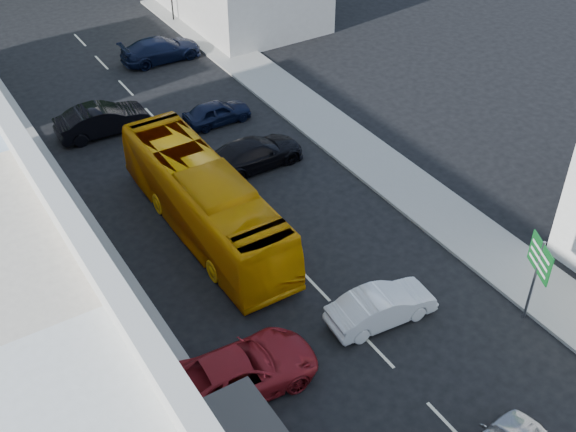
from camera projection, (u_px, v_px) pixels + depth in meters
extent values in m
plane|color=black|center=(375.00, 348.00, 26.37)|extent=(120.00, 120.00, 0.00)
cube|color=gray|center=(84.00, 265.00, 29.88)|extent=(3.00, 52.00, 0.15)
cube|color=gray|center=(372.00, 160.00, 36.20)|extent=(3.00, 52.00, 0.15)
cube|color=maroon|center=(115.00, 329.00, 22.98)|extent=(1.30, 6.80, 0.08)
cube|color=#195926|center=(48.00, 216.00, 27.68)|extent=(1.30, 5.10, 0.08)
cube|color=#5B0C18|center=(3.00, 140.00, 32.05)|extent=(1.30, 5.95, 0.08)
imported|color=orange|center=(205.00, 201.00, 30.93)|extent=(2.51, 11.60, 3.10)
imported|color=silver|center=(382.00, 306.00, 27.09)|extent=(4.53, 2.15, 1.40)
imported|color=maroon|center=(240.00, 373.00, 24.56)|extent=(4.71, 2.19, 1.40)
imported|color=black|center=(254.00, 154.00, 35.50)|extent=(4.53, 1.91, 1.40)
imported|color=black|center=(217.00, 111.00, 38.85)|extent=(4.42, 1.85, 1.40)
imported|color=black|center=(102.00, 121.00, 38.01)|extent=(4.46, 1.95, 1.40)
imported|color=black|center=(161.00, 50.00, 45.02)|extent=(4.55, 1.96, 1.40)
imported|color=black|center=(173.00, 384.00, 23.81)|extent=(0.54, 0.68, 1.70)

